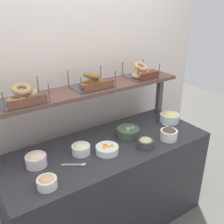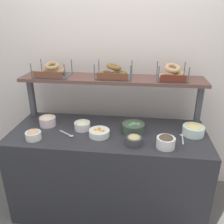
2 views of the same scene
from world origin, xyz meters
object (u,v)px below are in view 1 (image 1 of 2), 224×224
bowl_fruit_salad (107,149)px  bowl_potato_salad (36,159)px  bowl_lox_spread (47,182)px  serving_spoon_by_edge (78,165)px  bowl_chocolate_spread (169,134)px  bowl_scallion_spread (81,148)px  serving_spoon_near_plate (167,126)px  bagel_basket_sesame (141,72)px  bowl_egg_salad (169,117)px  bowl_hummus (146,143)px  bowl_veggie_mix (128,132)px  bagel_basket_cinnamon_raisin (92,82)px  bagel_basket_everything (23,96)px

bowl_fruit_salad → bowl_potato_salad: size_ratio=1.19×
bowl_lox_spread → serving_spoon_by_edge: size_ratio=0.83×
bowl_chocolate_spread → bowl_scallion_spread: (-0.73, 0.23, -0.01)m
serving_spoon_near_plate → bagel_basket_sesame: bagel_basket_sesame is taller
bowl_lox_spread → bowl_egg_salad: 1.37m
bowl_scallion_spread → bagel_basket_sesame: 0.93m
bowl_lox_spread → bowl_hummus: 0.85m
bowl_scallion_spread → bowl_egg_salad: size_ratio=0.78×
bowl_veggie_mix → serving_spoon_by_edge: 0.58m
bowl_chocolate_spread → bowl_veggie_mix: size_ratio=0.74×
bowl_potato_salad → bagel_basket_cinnamon_raisin: bagel_basket_cinnamon_raisin is taller
bowl_scallion_spread → bowl_lox_spread: (-0.37, -0.23, -0.00)m
bowl_fruit_salad → bowl_potato_salad: 0.54m
bowl_fruit_salad → bowl_veggie_mix: (0.29, 0.11, 0.01)m
bowl_egg_salad → bagel_basket_cinnamon_raisin: size_ratio=0.56×
bowl_chocolate_spread → bagel_basket_sesame: size_ratio=0.55×
serving_spoon_near_plate → serving_spoon_by_edge: 0.98m
bowl_veggie_mix → bagel_basket_everything: (-0.79, 0.23, 0.43)m
bowl_lox_spread → bagel_basket_everything: (0.04, 0.46, 0.44)m
bowl_veggie_mix → bagel_basket_sesame: (0.32, 0.24, 0.43)m
serving_spoon_by_edge → bowl_potato_salad: bearing=145.9°
bagel_basket_cinnamon_raisin → bowl_hummus: bearing=-64.4°
bowl_fruit_salad → serving_spoon_near_plate: 0.71m
bowl_lox_spread → bagel_basket_everything: bearing=84.8°
bowl_potato_salad → bowl_scallion_spread: (0.34, -0.04, -0.01)m
bowl_potato_salad → bagel_basket_cinnamon_raisin: bearing=19.1°
bowl_veggie_mix → bowl_lox_spread: 0.86m
bowl_lox_spread → bowl_hummus: (0.85, 0.01, 0.00)m
bowl_fruit_salad → bowl_hummus: bowl_hummus is taller
serving_spoon_near_plate → bagel_basket_cinnamon_raisin: size_ratio=0.53×
bowl_lox_spread → serving_spoon_by_edge: bowl_lox_spread is taller
bowl_lox_spread → bagel_basket_everything: 0.63m
bowl_chocolate_spread → serving_spoon_by_edge: 0.83m
bowl_veggie_mix → bowl_hummus: 0.22m
bowl_potato_salad → bagel_basket_sesame: size_ratio=0.56×
bowl_veggie_mix → bagel_basket_everything: 0.93m
serving_spoon_near_plate → bagel_basket_sesame: (-0.10, 0.30, 0.47)m
bowl_potato_salad → serving_spoon_near_plate: bearing=-4.6°
bowl_potato_salad → bowl_hummus: bowl_potato_salad is taller
bowl_hummus → bowl_potato_salad: bearing=162.9°
bowl_egg_salad → bowl_hummus: bowl_egg_salad is taller
bowl_potato_salad → serving_spoon_by_edge: bowl_potato_salad is taller
bowl_veggie_mix → bagel_basket_cinnamon_raisin: 0.54m
bowl_veggie_mix → bagel_basket_cinnamon_raisin: bearing=130.2°
serving_spoon_near_plate → bowl_chocolate_spread: bearing=-133.3°
bowl_fruit_salad → bagel_basket_sesame: bearing=29.7°
bowl_lox_spread → bagel_basket_sesame: size_ratio=0.49×
bowl_lox_spread → serving_spoon_near_plate: bearing=7.7°
bowl_egg_salad → bagel_basket_sesame: (-0.20, 0.23, 0.43)m
bowl_chocolate_spread → serving_spoon_near_plate: 0.23m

